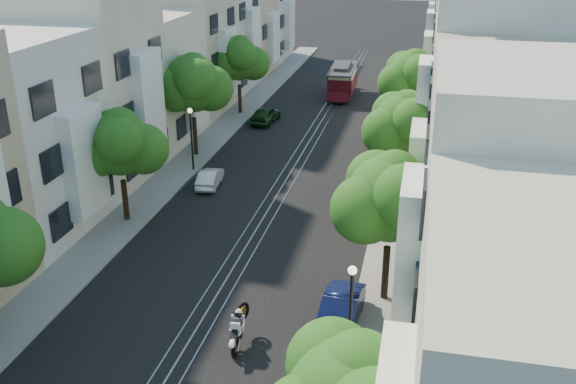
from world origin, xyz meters
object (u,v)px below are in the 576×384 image
Objects in this scene: tree_w_b at (120,145)px; parked_car_w_mid at (210,178)px; tree_e_d at (413,78)px; lamp_west at (191,130)px; tree_e_b at (392,200)px; cable_car at (343,79)px; lamp_east at (351,302)px; sportbike_rider at (238,327)px; parked_car_e_mid at (340,312)px; tree_e_c at (405,126)px; tree_w_c at (193,85)px; parked_car_e_far at (370,195)px; parked_car_w_far at (266,115)px; tree_w_d at (239,60)px.

parked_car_w_mid is (2.74, 5.84, -3.86)m from tree_w_b.
lamp_west is at bearing -146.50° from tree_e_d.
cable_car is (-6.76, 34.93, -3.11)m from tree_e_b.
lamp_east is 1.87× the size of sportbike_rider.
tree_e_d is 22.28m from tree_w_b.
parked_car_w_mid is at bearing -136.27° from tree_e_d.
tree_e_b reaches higher than sportbike_rider.
tree_e_c is at bearing 86.76° from parked_car_e_mid.
lamp_east is 1.28× the size of parked_car_w_mid.
parked_car_e_far is at bearing -25.00° from tree_w_c.
tree_e_c reaches higher than parked_car_w_far.
tree_e_d is 0.97× the size of tree_w_c.
tree_e_c is 25.04m from cable_car.
lamp_west is (0.84, -13.98, -1.75)m from tree_w_d.
sportbike_rider is at bearing -146.16° from parked_car_e_mid.
tree_e_b is 3.00× the size of sportbike_rider.
tree_w_b is at bearing -90.00° from tree_w_d.
tree_e_b is at bearing -90.00° from tree_e_d.
tree_e_d is at bearing 170.88° from parked_car_w_far.
tree_w_b is 20.39m from parked_car_w_far.
parked_car_w_far is (2.74, 8.86, -4.38)m from tree_w_c.
parked_car_w_far is at bearing -96.10° from parked_car_w_mid.
parked_car_e_mid is 29.03m from parked_car_w_far.
tree_e_c is at bearing -48.01° from tree_w_d.
tree_w_d is (-0.00, 11.00, -0.47)m from tree_w_c.
parked_car_e_mid is 1.02× the size of parked_car_w_far.
sportbike_rider is 0.51× the size of parked_car_e_far.
tree_e_b is at bearing -90.00° from tree_e_c.
tree_e_d is at bearing 49.73° from tree_w_b.
tree_e_b reaches higher than parked_car_e_far.
parked_car_e_far is 17.86m from parked_car_w_far.
tree_e_c reaches higher than parked_car_e_far.
parked_car_e_mid reaches higher than parked_car_e_far.
parked_car_e_mid is at bearing -84.22° from parked_car_e_far.
tree_w_d reaches higher than parked_car_w_mid.
cable_car is 1.79× the size of parked_car_w_far.
lamp_east is 0.96× the size of parked_car_e_far.
tree_w_d is 1.50× the size of parked_car_e_far.
lamp_east and lamp_west have the same top height.
tree_e_d is at bearing 89.93° from parked_car_e_mid.
tree_w_d is at bearing 90.00° from tree_w_b.
parked_car_w_far is at bearing 109.73° from lamp_east.
tree_e_c is 11.00m from tree_e_d.
lamp_west is (-12.60, 18.00, 0.00)m from lamp_east.
tree_e_c is 2.00× the size of parked_car_w_mid.
tree_w_d is at bearing 118.07° from tree_e_b.
cable_car is 37.68m from parked_car_e_mid.
parked_car_e_far is 1.08× the size of parked_car_w_far.
parked_car_e_mid is 16.59m from parked_car_w_mid.
tree_e_b is at bearing -19.15° from tree_w_b.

